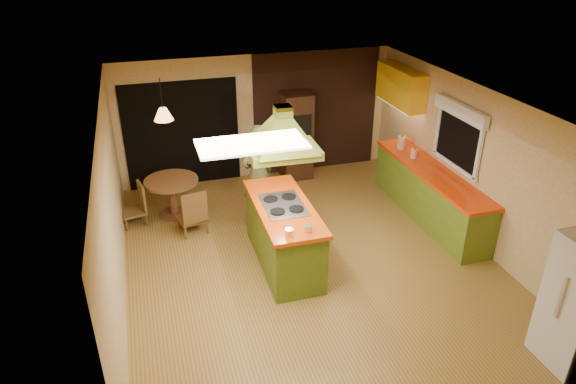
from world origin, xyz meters
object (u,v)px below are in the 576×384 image
object	(u,v)px
man	(258,175)
wall_oven	(296,136)
dining_table	(172,191)
canister_large	(402,143)
kitchen_island	(284,234)

from	to	relation	value
man	wall_oven	xyz separation A→B (m)	(1.17, 1.61, -0.01)
wall_oven	dining_table	xyz separation A→B (m)	(-2.59, -0.99, -0.39)
wall_oven	man	bearing A→B (deg)	-127.34
wall_oven	canister_large	distance (m)	2.12
man	canister_large	world-z (taller)	man
man	canister_large	distance (m)	2.87
wall_oven	canister_large	xyz separation A→B (m)	(1.68, -1.30, 0.15)
kitchen_island	wall_oven	size ratio (longest dim) A/B	1.14
man	dining_table	distance (m)	1.60
kitchen_island	man	world-z (taller)	man
man	wall_oven	distance (m)	1.99
man	canister_large	size ratio (longest dim) A/B	7.74
wall_oven	dining_table	size ratio (longest dim) A/B	1.88
man	dining_table	size ratio (longest dim) A/B	1.89
dining_table	canister_large	size ratio (longest dim) A/B	4.09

